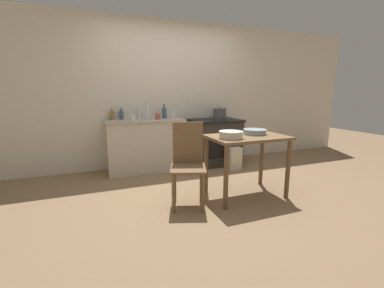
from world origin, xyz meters
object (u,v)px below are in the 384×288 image
Objects in this scene: bottle_center_right at (147,113)px; cup_right at (158,116)px; stock_pot at (219,114)px; bottle_center at (112,115)px; stove at (214,142)px; bottle_left at (172,114)px; mixing_bowl_large at (231,134)px; bottle_mid_left at (139,113)px; bottle_far_left at (121,115)px; bottle_center_left at (164,113)px; flour_sack at (234,158)px; cup_mid_right at (133,118)px; work_table at (247,147)px; mixing_bowl_small at (255,131)px; chair at (188,162)px.

cup_right is (0.15, -0.11, -0.06)m from bottle_center_right.
bottle_center is (-1.90, 0.17, 0.02)m from stock_pot.
bottle_left reaches higher than stove.
bottle_mid_left is at bearing 113.00° from mixing_bowl_large.
bottle_center_right is (0.56, -0.12, 0.04)m from bottle_center.
bottle_center_left is at bearing -6.17° from bottle_far_left.
stock_pot is at bearing -5.87° from bottle_far_left.
bottle_center_left is at bearing 149.34° from flour_sack.
bottle_mid_left is at bearing 59.54° from cup_mid_right.
bottle_left is (-0.90, 0.05, 0.01)m from stock_pot.
work_table is 1.23m from flour_sack.
bottle_mid_left is 0.14m from bottle_center_right.
work_table is at bearing -58.49° from bottle_mid_left.
flour_sack is at bearing 56.66° from mixing_bowl_large.
bottle_left is (-0.93, 0.58, 0.74)m from flour_sack.
stove is 1.51m from mixing_bowl_small.
work_table is 1.72m from bottle_left.
bottle_center_right is 2.82× the size of cup_right.
cup_mid_right is at bearing -65.63° from bottle_far_left.
bottle_left is at bearing 0.14° from bottle_center_right.
stove is at bearing 84.46° from mixing_bowl_small.
work_table is 9.70× the size of cup_right.
bottle_mid_left reaches higher than stock_pot.
chair is 3.72× the size of bottle_mid_left.
bottle_center is 1.99× the size of cup_mid_right.
bottle_far_left is at bearing 171.37° from stove.
flour_sack is 1.46× the size of bottle_mid_left.
work_table is at bearing -156.87° from mixing_bowl_small.
cup_right is at bearing -18.18° from bottle_center.
stock_pot is 1.04× the size of bottle_center_left.
mixing_bowl_small is at bearing -57.54° from cup_right.
bottle_left is at bearing 111.93° from mixing_bowl_small.
stock_pot is at bearing 4.62° from cup_mid_right.
bottle_far_left is 0.68× the size of bottle_center_right.
stove is 1.87m from bottle_center.
bottle_center reaches higher than stock_pot.
stock_pot is at bearing -4.76° from bottle_mid_left.
cup_right is (-1.22, 0.47, 0.73)m from flour_sack.
chair is at bearing -67.86° from bottle_center.
bottle_left is 0.15m from bottle_center_left.
bottle_center is at bearing 131.76° from chair.
bottle_center is at bearing 175.36° from bottle_center_left.
stove is 2.36× the size of flour_sack.
flour_sack is 1.50× the size of stock_pot.
stock_pot is 2.56× the size of cup_right.
cup_mid_right is at bearing -170.79° from cup_right.
bottle_center_right is at bearing -179.86° from bottle_left.
bottle_far_left reaches higher than cup_right.
flour_sack is at bearing -21.67° from bottle_far_left.
bottle_center_left is at bearing 9.06° from bottle_center_right.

